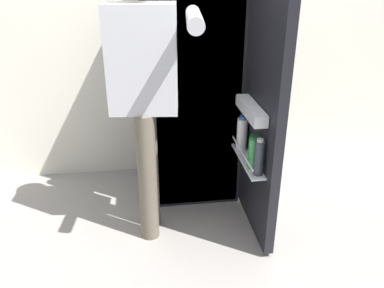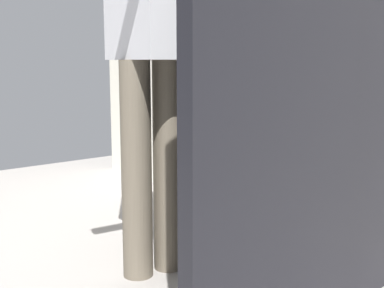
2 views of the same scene
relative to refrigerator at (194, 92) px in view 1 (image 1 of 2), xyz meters
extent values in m
plane|color=gray|center=(-0.03, -0.51, -0.81)|extent=(5.39, 5.39, 0.00)
cube|color=silver|center=(-0.03, 0.42, 0.54)|extent=(4.40, 0.10, 2.68)
cube|color=black|center=(-0.03, 0.06, 0.00)|extent=(0.68, 0.63, 1.61)
cube|color=white|center=(-0.03, -0.25, 0.00)|extent=(0.64, 0.01, 1.57)
cube|color=white|center=(-0.03, -0.21, 0.08)|extent=(0.60, 0.09, 0.01)
cube|color=black|center=(0.34, -0.58, 0.01)|extent=(0.06, 0.65, 1.58)
cube|color=white|center=(0.26, -0.58, -0.29)|extent=(0.09, 0.51, 0.01)
cylinder|color=silver|center=(0.22, -0.58, -0.23)|extent=(0.01, 0.49, 0.01)
cube|color=white|center=(0.26, -0.58, 0.05)|extent=(0.08, 0.43, 0.07)
cylinder|color=white|center=(0.26, -0.42, -0.17)|extent=(0.07, 0.07, 0.22)
cylinder|color=#335BB2|center=(0.26, -0.42, -0.06)|extent=(0.05, 0.05, 0.02)
cylinder|color=green|center=(0.27, -0.68, -0.19)|extent=(0.06, 0.06, 0.19)
cylinder|color=#195B28|center=(0.27, -0.68, -0.08)|extent=(0.06, 0.06, 0.02)
cylinder|color=#333842|center=(0.27, -0.78, -0.18)|extent=(0.06, 0.06, 0.21)
cylinder|color=silver|center=(0.27, -0.78, -0.06)|extent=(0.04, 0.04, 0.02)
cylinder|color=gold|center=(-0.15, -0.21, 0.12)|extent=(0.10, 0.10, 0.08)
cylinder|color=#665B4C|center=(-0.36, -0.44, -0.38)|extent=(0.12, 0.12, 0.86)
cylinder|color=#665B4C|center=(-0.38, -0.58, -0.38)|extent=(0.12, 0.12, 0.86)
cube|color=silver|center=(-0.37, -0.51, 0.36)|extent=(0.42, 0.26, 0.61)
cylinder|color=silver|center=(-0.35, -0.32, 0.34)|extent=(0.08, 0.08, 0.57)
cylinder|color=silver|center=(-0.11, -0.74, 0.61)|extent=(0.14, 0.58, 0.08)
camera|label=1|loc=(-0.39, -2.70, 0.83)|focal=35.99mm
camera|label=2|loc=(1.24, -1.61, 0.05)|focal=46.51mm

